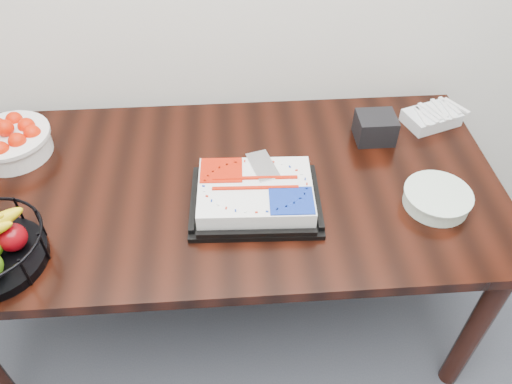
{
  "coord_description": "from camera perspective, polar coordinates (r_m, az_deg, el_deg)",
  "views": [
    {
      "loc": [
        0.01,
        0.8,
        1.88
      ],
      "look_at": [
        0.09,
        1.86,
        0.83
      ],
      "focal_mm": 35.0,
      "sensor_mm": 36.0,
      "label": 1
    }
  ],
  "objects": [
    {
      "name": "table",
      "position": [
        1.7,
        -3.25,
        -0.94
      ],
      "size": [
        1.8,
        0.9,
        0.75
      ],
      "color": "black",
      "rests_on": "ground"
    },
    {
      "name": "cake_tray",
      "position": [
        1.54,
        -0.07,
        -0.32
      ],
      "size": [
        0.41,
        0.33,
        0.08
      ],
      "color": "black",
      "rests_on": "table"
    },
    {
      "name": "tangerine_bowl",
      "position": [
        1.9,
        -26.44,
        5.73
      ],
      "size": [
        0.27,
        0.27,
        0.17
      ],
      "color": "white",
      "rests_on": "table"
    },
    {
      "name": "plate_stack",
      "position": [
        1.65,
        19.96,
        -0.7
      ],
      "size": [
        0.21,
        0.21,
        0.05
      ],
      "color": "white",
      "rests_on": "table"
    },
    {
      "name": "fork_bag",
      "position": [
        1.98,
        19.41,
        8.1
      ],
      "size": [
        0.22,
        0.18,
        0.06
      ],
      "color": "silver",
      "rests_on": "table"
    },
    {
      "name": "napkin_box",
      "position": [
        1.84,
        13.46,
        7.17
      ],
      "size": [
        0.13,
        0.12,
        0.1
      ],
      "primitive_type": "cube",
      "rotation": [
        0.0,
        0.0,
        -0.0
      ],
      "color": "black",
      "rests_on": "table"
    }
  ]
}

